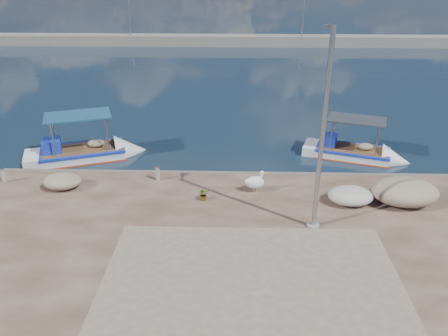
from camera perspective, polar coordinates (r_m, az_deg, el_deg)
ground at (r=15.74m, az=-0.41°, el=-10.30°), size 1400.00×1400.00×0.00m
quay_patch at (r=13.08m, az=3.67°, el=-16.28°), size 9.00×7.00×0.01m
breakwater at (r=53.44m, az=1.16°, el=16.31°), size 120.00×2.20×7.50m
boat_left at (r=23.43m, az=-18.03°, el=1.66°), size 6.00×3.68×2.74m
boat_right at (r=23.42m, az=16.29°, el=1.82°), size 5.31×3.13×2.43m
pelican at (r=17.98m, az=4.14°, el=-1.84°), size 1.00×0.48×0.98m
lamp_post at (r=14.75m, az=12.63°, el=3.37°), size 0.44×0.96×7.00m
bollard_near at (r=19.17m, az=-8.67°, el=-0.59°), size 0.22×0.22×0.66m
bollard_far at (r=21.04m, az=-26.91°, el=-0.77°), size 0.22×0.22×0.67m
potted_plant at (r=17.47m, az=-2.67°, el=-3.45°), size 0.56×0.52×0.50m
net_pile_c at (r=18.51m, az=22.54°, el=-2.88°), size 2.60×1.86×1.02m
net_pile_d at (r=17.90m, az=16.19°, el=-3.49°), size 1.77×1.33×0.67m
net_pile_b at (r=19.56m, az=-20.38°, el=-1.62°), size 1.59×1.24×0.62m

